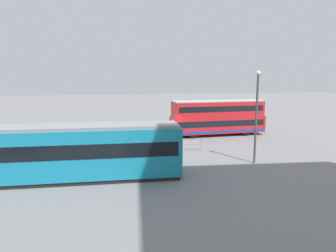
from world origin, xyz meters
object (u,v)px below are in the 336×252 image
double_decker_bus (218,118)px  info_sign (102,136)px  tram_yellow (74,152)px  pedestrian_near_railing (139,147)px  street_lamp (257,110)px

double_decker_bus → info_sign: double_decker_bus is taller
tram_yellow → pedestrian_near_railing: 6.30m
tram_yellow → info_sign: (-1.66, -5.52, -0.09)m
pedestrian_near_railing → double_decker_bus: bearing=-139.1°
double_decker_bus → street_lamp: size_ratio=1.53×
pedestrian_near_railing → tram_yellow: bearing=43.4°
pedestrian_near_railing → street_lamp: (-8.49, 2.87, 3.10)m
double_decker_bus → pedestrian_near_railing: (9.55, 8.28, -1.04)m
pedestrian_near_railing → street_lamp: bearing=161.3°
street_lamp → tram_yellow: bearing=6.2°
double_decker_bus → pedestrian_near_railing: 12.68m
double_decker_bus → tram_yellow: size_ratio=0.78×
tram_yellow → pedestrian_near_railing: size_ratio=8.22×
double_decker_bus → info_sign: size_ratio=4.22×
tram_yellow → double_decker_bus: bearing=-138.3°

